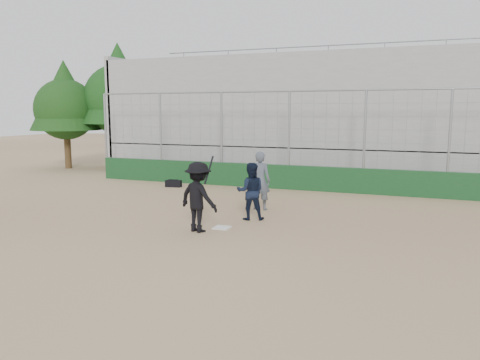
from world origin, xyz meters
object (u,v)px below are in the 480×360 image
(batter_at_plate, at_px, (198,197))
(catcher_crouched, at_px, (251,201))
(equipment_bag, at_px, (174,184))
(umpire, at_px, (260,184))

(batter_at_plate, xyz_separation_m, catcher_crouched, (0.84, 1.77, -0.37))
(equipment_bag, bearing_deg, catcher_crouched, -41.76)
(umpire, bearing_deg, catcher_crouched, 99.02)
(catcher_crouched, relative_size, umpire, 0.67)
(batter_at_plate, distance_m, umpire, 3.32)
(umpire, bearing_deg, batter_at_plate, 79.98)
(catcher_crouched, bearing_deg, batter_at_plate, -115.40)
(batter_at_plate, bearing_deg, umpire, 79.03)
(catcher_crouched, xyz_separation_m, umpire, (-0.21, 1.48, 0.29))
(batter_at_plate, height_order, equipment_bag, batter_at_plate)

